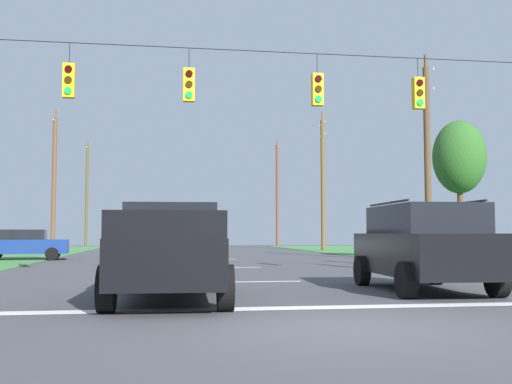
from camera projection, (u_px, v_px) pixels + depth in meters
name	position (u px, v px, depth m)	size (l,w,h in m)	color
ground_plane	(344.00, 327.00, 8.70)	(120.00, 120.00, 0.00)	#47474C
stop_bar_stripe	(306.00, 307.00, 11.00)	(15.53, 0.45, 0.01)	white
lane_dash_0	(256.00, 282.00, 16.92)	(0.15, 2.50, 0.01)	white
lane_dash_1	(229.00, 267.00, 23.95)	(0.15, 2.50, 0.01)	white
lane_dash_2	(213.00, 259.00, 31.64)	(0.15, 2.50, 0.01)	white
overhead_signal_span	(259.00, 140.00, 17.61)	(18.15, 0.31, 7.27)	#4D3829
pickup_truck	(170.00, 251.00, 12.35)	(2.47, 5.48, 1.95)	black
suv_black	(423.00, 245.00, 14.23)	(2.39, 4.88, 2.05)	black
distant_car_crossing_white	(173.00, 244.00, 31.25)	(4.37, 2.17, 1.52)	silver
distant_car_oncoming	(24.00, 244.00, 30.78)	(4.46, 2.35, 1.52)	navy
utility_pole_mid_right	(427.00, 159.00, 28.64)	(0.30, 1.70, 9.75)	brown
utility_pole_far_right	(323.00, 182.00, 47.40)	(0.32, 1.79, 10.80)	brown
utility_pole_near_left	(277.00, 194.00, 63.86)	(0.31, 1.60, 11.13)	brown
utility_pole_distant_right	(54.00, 182.00, 44.11)	(0.31, 1.74, 10.33)	brown
utility_pole_distant_left	(87.00, 194.00, 61.65)	(0.27, 1.59, 10.79)	brown
tree_roadside_left	(459.00, 158.00, 30.44)	(2.60, 2.60, 6.94)	brown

